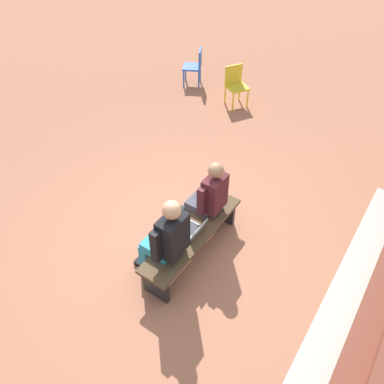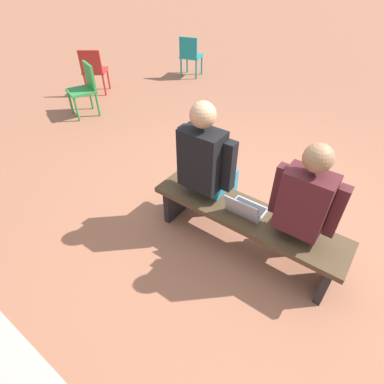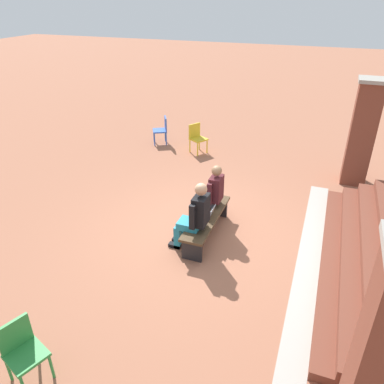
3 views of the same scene
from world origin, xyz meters
The scene contains 11 objects.
ground_plane centered at (0.00, 0.00, 0.00)m, with size 60.00×60.00×0.00m, color #9E6047.
concrete_strip centered at (0.12, 2.15, 0.00)m, with size 5.81×0.40×0.01m, color #A8A399.
brick_steps centered at (0.12, 3.10, 0.22)m, with size 5.01×1.20×0.60m.
brick_pillar_left_of_steps centered at (-3.40, 2.87, 1.28)m, with size 0.64×0.64×2.54m.
bench centered at (0.12, 0.19, 0.35)m, with size 1.80×0.44×0.45m.
person_student centered at (-0.33, 0.12, 0.71)m, with size 0.53×0.66×1.32m.
person_adult centered at (0.59, 0.12, 0.73)m, with size 0.56×0.71×1.38m.
laptop centered at (0.13, 0.20, 0.50)m, with size 0.32×0.29×0.21m.
plastic_chair_far_right centered at (-4.19, -2.71, 0.48)m, with size 0.57×0.57×0.84m.
plastic_chair_foreground centered at (3.77, -0.92, 0.48)m, with size 0.54×0.54×0.84m.
plastic_chair_mid_courtyard centered at (-3.89, -1.46, 0.48)m, with size 0.58×0.58×0.84m.
Camera 3 is at (5.90, 2.05, 4.25)m, focal length 35.00 mm.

